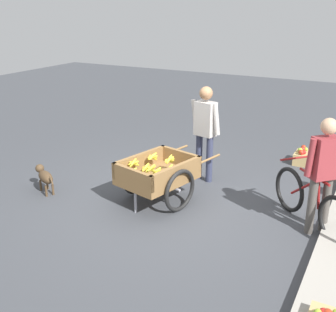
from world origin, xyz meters
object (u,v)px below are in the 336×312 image
Objects in this scene: bicycle at (311,203)px; apple_crate at (303,157)px; fruit_cart at (157,175)px; vendor_person at (205,126)px; plastic_bucket at (327,169)px; dog at (45,176)px; cyclist_person at (324,167)px.

apple_crate is (-2.40, -0.55, -0.22)m from bicycle.
fruit_cart is 1.11× the size of vendor_person.
vendor_person is 2.36m from plastic_bucket.
bicycle is 2.48m from apple_crate.
plastic_bucket is at bearing 50.84° from apple_crate.
dog is (1.66, -2.04, -0.70)m from vendor_person.
plastic_bucket is at bearing 137.68° from fruit_cart.
plastic_bucket is at bearing 126.41° from dog.
vendor_person is 1.29× the size of bicycle.
fruit_cart is 3.19m from apple_crate.
fruit_cart reaches higher than apple_crate.
plastic_bucket is (-2.32, 2.12, -0.32)m from fruit_cart.
vendor_person is 2.72m from dog.
vendor_person reaches higher than apple_crate.
fruit_cart is 3.16m from plastic_bucket.
apple_crate is at bearing -167.07° from bicycle.
dog is 2.30× the size of plastic_bucket.
apple_crate is at bearing 139.75° from vendor_person.
fruit_cart is at bearing -81.77° from bicycle.
apple_crate is at bearing -129.16° from plastic_bucket.
bicycle is at bearing 102.19° from dog.
plastic_bucket is (-2.01, -0.07, -0.23)m from bicycle.
vendor_person is 3.67× the size of apple_crate.
cyclist_person reaches higher than dog.
cyclist_person is at bearing 100.45° from dog.
fruit_cart is at bearing -42.32° from plastic_bucket.
vendor_person is 1.04× the size of cyclist_person.
bicycle is at bearing 1.90° from plastic_bucket.
vendor_person reaches higher than plastic_bucket.
fruit_cart is at bearing -30.95° from apple_crate.
vendor_person is at bearing 129.08° from dog.
fruit_cart is 1.85m from dog.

